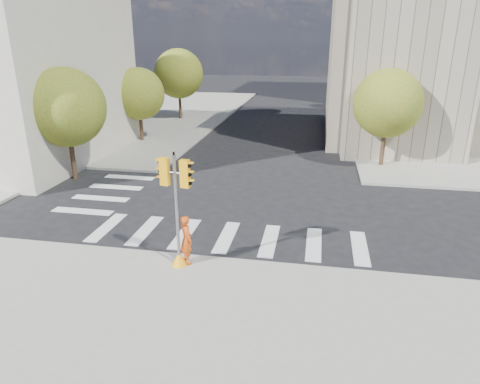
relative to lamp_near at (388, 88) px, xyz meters
name	(u,v)px	position (x,y,z in m)	size (l,w,h in m)	color
ground	(238,219)	(-8.00, -14.00, -4.58)	(160.00, 160.00, 0.00)	black
sidewalk_far_left	(104,113)	(-28.00, 12.00, -4.50)	(28.00, 40.00, 0.15)	gray
tree_lw_near	(66,107)	(-18.50, -10.00, -0.38)	(4.40, 4.40, 6.41)	#382616
tree_lw_mid	(139,94)	(-18.50, 0.00, -0.82)	(4.00, 4.00, 5.77)	#382616
tree_lw_far	(179,74)	(-18.50, 10.00, -0.04)	(4.80, 4.80, 6.95)	#382616
tree_re_near	(388,103)	(-0.50, -4.00, -0.53)	(4.20, 4.20, 6.16)	#382616
tree_re_mid	(369,81)	(-0.50, 8.00, -0.23)	(4.60, 4.60, 6.66)	#382616
tree_re_far	(358,75)	(-0.50, 20.00, -0.71)	(4.00, 4.00, 5.88)	#382616
lamp_near	(388,88)	(0.00, 0.00, 0.00)	(0.35, 0.18, 8.11)	black
lamp_far	(369,73)	(0.00, 14.00, 0.00)	(0.35, 0.18, 8.11)	black
traffic_signal	(177,220)	(-9.22, -18.83, -2.68)	(1.08, 0.56, 4.17)	#FFA80D
photographer	(187,239)	(-8.99, -18.60, -3.51)	(0.67, 0.44, 1.83)	#D74E14
planter_wall	(3,173)	(-22.61, -10.78, -4.18)	(6.00, 0.40, 0.50)	silver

